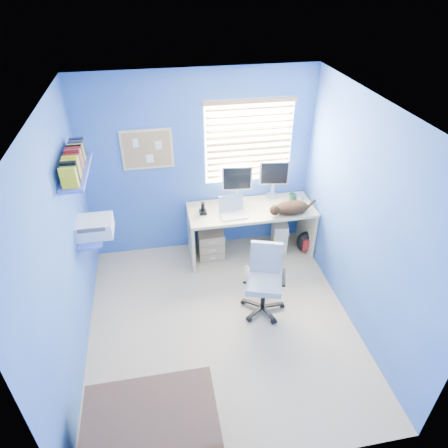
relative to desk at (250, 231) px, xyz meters
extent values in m
cube|color=tan|center=(-0.63, -1.26, -0.37)|extent=(3.00, 3.20, 0.00)
cube|color=white|center=(-0.63, -1.26, 2.13)|extent=(3.00, 3.20, 0.00)
cube|color=blue|center=(-0.63, 0.34, 0.88)|extent=(3.00, 0.01, 2.50)
cube|color=blue|center=(-0.63, -2.86, 0.88)|extent=(3.00, 0.01, 2.50)
cube|color=blue|center=(-2.13, -1.26, 0.88)|extent=(0.01, 3.20, 2.50)
cube|color=blue|center=(0.87, -1.26, 0.88)|extent=(0.01, 3.20, 2.50)
cube|color=#DBC587|center=(0.00, 0.00, 0.00)|extent=(1.69, 0.65, 0.74)
cube|color=silver|center=(-0.27, -0.13, 0.48)|extent=(0.34, 0.28, 0.22)
cube|color=silver|center=(-0.16, 0.21, 0.64)|extent=(0.41, 0.17, 0.54)
cube|color=silver|center=(0.36, 0.26, 0.64)|extent=(0.41, 0.17, 0.54)
cube|color=black|center=(-0.65, 0.00, 0.45)|extent=(0.09, 0.11, 0.17)
imported|color=#225B39|center=(0.60, 0.10, 0.42)|extent=(0.10, 0.09, 0.10)
cylinder|color=silver|center=(0.70, 0.13, 0.41)|extent=(0.13, 0.13, 0.07)
ellipsoid|color=black|center=(0.49, -0.20, 0.45)|extent=(0.50, 0.32, 0.16)
cube|color=beige|center=(0.45, 0.07, -0.14)|extent=(0.27, 0.47, 0.45)
cube|color=tan|center=(-0.55, 0.02, -0.17)|extent=(0.35, 0.28, 0.41)
cube|color=yellow|center=(0.31, -0.13, -0.25)|extent=(0.03, 0.17, 0.24)
ellipsoid|color=black|center=(0.80, -0.11, -0.21)|extent=(0.28, 0.21, 0.32)
cube|color=#4A3529|center=(-1.44, -2.56, -0.12)|extent=(1.04, 0.74, 0.50)
cylinder|color=black|center=(-0.11, -1.12, -0.34)|extent=(0.62, 0.62, 0.06)
cylinder|color=black|center=(-0.11, -1.12, -0.15)|extent=(0.06, 0.06, 0.33)
cube|color=#ABBECB|center=(-0.11, -1.12, 0.06)|extent=(0.51, 0.51, 0.08)
cube|color=#ABBECB|center=(-0.05, -0.94, 0.29)|extent=(0.37, 0.17, 0.38)
cube|color=white|center=(0.02, 0.33, 1.18)|extent=(1.15, 0.01, 1.10)
cube|color=tan|center=(0.02, 0.30, 1.18)|extent=(1.10, 0.03, 1.00)
cube|color=#DBC587|center=(-1.28, 0.33, 1.18)|extent=(0.64, 0.02, 0.52)
cube|color=tan|center=(-1.28, 0.32, 1.18)|extent=(0.58, 0.01, 0.46)
cube|color=#4558CB|center=(-1.99, -0.51, 0.55)|extent=(0.26, 0.55, 0.03)
cube|color=silver|center=(-1.95, -0.51, 0.65)|extent=(0.42, 0.34, 0.18)
cube|color=#4558CB|center=(-2.00, -0.51, 1.35)|extent=(0.24, 0.90, 0.03)
cube|color=navy|center=(-2.01, -0.51, 1.48)|extent=(0.15, 0.80, 0.22)
camera|label=1|loc=(-1.18, -4.40, 3.19)|focal=32.00mm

